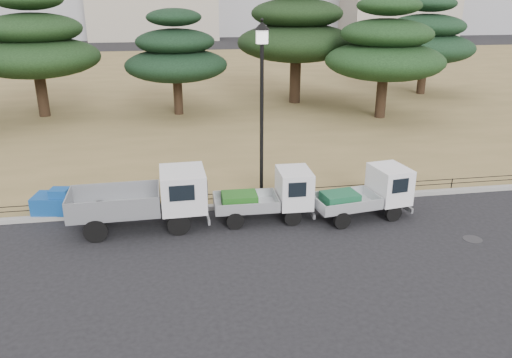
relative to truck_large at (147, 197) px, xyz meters
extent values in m
plane|color=black|center=(3.74, -1.48, -1.07)|extent=(220.00, 220.00, 0.00)
cube|color=olive|center=(3.74, 29.12, -1.00)|extent=(120.00, 56.00, 0.15)
cube|color=gray|center=(3.74, 1.12, -0.99)|extent=(120.00, 0.25, 0.16)
cylinder|color=black|center=(0.98, -0.79, -0.70)|extent=(0.76, 0.17, 0.75)
cylinder|color=black|center=(0.94, 0.84, -0.70)|extent=(0.76, 0.17, 0.75)
cylinder|color=black|center=(-1.61, -0.86, -0.70)|extent=(0.76, 0.17, 0.75)
cylinder|color=black|center=(-1.66, 0.77, -0.70)|extent=(0.76, 0.17, 0.75)
cube|color=#2D2D30|center=(-0.30, -0.01, -0.50)|extent=(4.22, 1.00, 0.13)
cube|color=gray|center=(-1.05, -0.03, -0.07)|extent=(2.95, 1.72, 0.73)
cube|color=silver|center=(1.18, 0.03, 0.21)|extent=(1.50, 1.82, 1.29)
cylinder|color=black|center=(4.79, -0.71, -0.78)|extent=(0.59, 0.17, 0.59)
cylinder|color=black|center=(4.82, 0.58, -0.78)|extent=(0.59, 0.17, 0.59)
cylinder|color=black|center=(2.84, -0.66, -0.78)|extent=(0.59, 0.17, 0.59)
cylinder|color=black|center=(2.87, 0.62, -0.78)|extent=(0.59, 0.17, 0.59)
cube|color=#2D2D30|center=(3.86, -0.04, -0.64)|extent=(3.17, 0.80, 0.14)
cube|color=#A4A7AB|center=(3.29, -0.03, -0.38)|extent=(2.20, 1.38, 0.39)
cube|color=silver|center=(4.97, -0.07, 0.06)|extent=(1.13, 1.47, 1.26)
cube|color=#22621C|center=(3.07, -0.02, -0.28)|extent=(1.22, 0.89, 0.43)
cylinder|color=black|center=(8.29, -0.93, -0.78)|extent=(0.60, 0.24, 0.59)
cylinder|color=black|center=(8.10, 0.34, -0.78)|extent=(0.60, 0.24, 0.59)
cylinder|color=black|center=(6.35, -1.22, -0.78)|extent=(0.60, 0.24, 0.59)
cylinder|color=black|center=(6.16, 0.06, -0.78)|extent=(0.60, 0.24, 0.59)
cube|color=#2D2D30|center=(7.26, -0.43, -0.64)|extent=(3.23, 1.18, 0.14)
cube|color=#BABEC2|center=(6.69, -0.52, -0.38)|extent=(2.35, 1.64, 0.39)
cube|color=white|center=(8.36, -0.27, 0.05)|extent=(1.30, 1.59, 1.24)
cube|color=#1A5C3A|center=(6.47, -0.55, -0.28)|extent=(1.31, 1.04, 0.43)
cylinder|color=black|center=(4.09, 1.42, -0.83)|extent=(0.48, 0.48, 0.18)
cylinder|color=black|center=(4.09, 1.42, 2.00)|extent=(0.13, 0.13, 5.49)
cylinder|color=white|center=(4.09, 1.42, 4.96)|extent=(0.44, 0.44, 0.44)
cone|color=black|center=(4.09, 1.42, 5.32)|extent=(0.57, 0.57, 0.27)
cylinder|color=black|center=(3.74, 1.27, -0.72)|extent=(38.00, 0.03, 0.03)
cylinder|color=black|center=(3.74, 1.27, -0.54)|extent=(38.00, 0.03, 0.03)
cylinder|color=black|center=(3.74, 1.27, -0.72)|extent=(0.04, 0.04, 0.40)
cube|color=#134996|center=(-3.32, 1.52, -0.61)|extent=(1.48, 1.18, 0.62)
cube|color=#134996|center=(-3.05, 1.38, -0.16)|extent=(0.70, 0.63, 0.27)
cylinder|color=#2D2D30|center=(10.24, -2.68, -1.07)|extent=(0.60, 0.60, 0.01)
cylinder|color=black|center=(-7.02, 17.32, 0.57)|extent=(0.67, 0.67, 2.98)
ellipsoid|color=black|center=(-7.02, 17.32, 2.73)|extent=(7.65, 7.65, 2.45)
ellipsoid|color=black|center=(-7.02, 17.32, 4.41)|extent=(5.84, 5.84, 1.87)
cylinder|color=black|center=(1.39, 16.46, 0.35)|extent=(0.57, 0.57, 2.54)
ellipsoid|color=black|center=(1.39, 16.46, 2.19)|extent=(6.40, 6.40, 2.05)
ellipsoid|color=black|center=(1.39, 16.46, 3.61)|extent=(4.88, 4.88, 1.56)
ellipsoid|color=black|center=(1.39, 16.46, 5.04)|extent=(3.37, 3.37, 1.08)
cylinder|color=black|center=(9.66, 18.86, 0.78)|extent=(0.76, 0.76, 3.39)
ellipsoid|color=black|center=(9.66, 18.86, 3.24)|extent=(8.17, 8.17, 2.61)
ellipsoid|color=black|center=(9.66, 18.86, 5.14)|extent=(6.24, 6.24, 2.00)
cylinder|color=black|center=(13.82, 13.43, 0.50)|extent=(0.64, 0.64, 2.84)
ellipsoid|color=#183317|center=(13.82, 13.43, 2.55)|extent=(7.20, 7.20, 2.30)
ellipsoid|color=#183317|center=(13.82, 13.43, 4.15)|extent=(5.50, 5.50, 1.76)
ellipsoid|color=#183317|center=(13.82, 13.43, 5.74)|extent=(3.80, 3.80, 1.21)
cylinder|color=black|center=(20.20, 20.59, 0.49)|extent=(0.64, 0.64, 2.83)
ellipsoid|color=black|center=(20.20, 20.59, 2.55)|extent=(7.23, 7.23, 2.31)
ellipsoid|color=black|center=(20.20, 20.59, 4.14)|extent=(5.52, 5.52, 1.77)
ellipsoid|color=black|center=(20.20, 20.59, 5.74)|extent=(3.81, 3.81, 1.22)
camera|label=1|loc=(0.99, -15.63, 6.25)|focal=35.00mm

